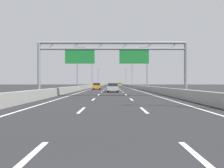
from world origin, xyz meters
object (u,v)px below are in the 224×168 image
Objects in this scene: streetlamp_right_mid at (145,65)px; streetlamp_left_distant at (98,76)px; streetlamp_left_far at (92,73)px; white_car at (112,86)px; silver_car at (112,88)px; streetlamp_right_distant at (125,76)px; streetlamp_left_mid at (77,65)px; streetlamp_right_far at (131,73)px; sign_gantry at (110,55)px; orange_car at (96,86)px; yellow_car at (119,84)px.

streetlamp_right_mid and streetlamp_left_distant have the same top height.
streetlamp_left_far is 2.24× the size of white_car.
streetlamp_left_distant is 2.13× the size of silver_car.
streetlamp_right_mid is 1.00× the size of streetlamp_right_distant.
streetlamp_left_mid is 14.96m from silver_car.
silver_car is at bearing -98.09° from streetlamp_right_far.
white_car is (-7.35, 12.11, -4.65)m from streetlamp_right_mid.
streetlamp_right_distant is (7.60, 104.86, 0.55)m from sign_gantry.
streetlamp_left_mid is at bearing -122.06° from white_car.
streetlamp_right_mid is 1.00× the size of streetlamp_left_far.
streetlamp_right_distant is (0.00, 39.78, 0.00)m from streetlamp_right_far.
sign_gantry is at bearing -94.15° from streetlamp_right_distant.
streetlamp_left_mid reaches higher than sign_gantry.
silver_car is at bearing -57.89° from streetlamp_left_mid.
streetlamp_left_far is 1.00× the size of streetlamp_right_distant.
streetlamp_right_distant is 92.02m from silver_car.
streetlamp_right_far is at bearing -90.00° from streetlamp_right_distant.
streetlamp_left_far is (0.00, 39.78, 0.00)m from streetlamp_left_mid.
streetlamp_right_far is at bearing 90.00° from streetlamp_right_mid.
streetlamp_right_distant is 2.16× the size of orange_car.
streetlamp_left_distant is at bearing 100.63° from streetlamp_right_mid.
yellow_car is (-3.66, 28.75, -4.63)m from streetlamp_right_far.
sign_gantry reaches higher than orange_car.
streetlamp_left_mid is 2.10× the size of yellow_car.
streetlamp_right_far and streetlamp_left_distant have the same top height.
streetlamp_right_mid and streetlamp_right_far have the same top height.
sign_gantry is at bearing -96.66° from streetlamp_right_far.
streetlamp_right_far reaches higher than silver_car.
streetlamp_right_far reaches higher than white_car.
orange_car reaches higher than white_car.
streetlamp_left_distant is (0.00, 79.56, 0.00)m from streetlamp_left_mid.
streetlamp_left_distant is 75.62m from orange_car.
streetlamp_left_mid is 1.00× the size of streetlamp_right_far.
streetlamp_right_far is (14.93, 39.78, 0.00)m from streetlamp_left_mid.
streetlamp_right_mid is at bearing -58.74° from white_car.
yellow_car is (-3.66, -11.03, -4.63)m from streetlamp_right_distant.
streetlamp_right_far reaches higher than yellow_car.
white_car is at bearing -74.68° from streetlamp_left_far.
streetlamp_left_far is 52.58m from silver_car.
orange_car is at bearing -107.36° from streetlamp_right_far.
streetlamp_left_far is (-14.93, 39.78, 0.00)m from streetlamp_right_mid.
streetlamp_right_mid reaches higher than yellow_car.
streetlamp_right_far is 29.01m from white_car.
sign_gantry is at bearing -91.03° from silver_car.
streetlamp_right_far is 2.13× the size of silver_car.
streetlamp_left_far is at bearing -90.00° from streetlamp_left_distant.
streetlamp_right_mid is 2.16× the size of orange_car.
silver_car is at bearing -81.70° from streetlamp_left_far.
streetlamp_left_distant reaches higher than sign_gantry.
streetlamp_left_distant is 1.00× the size of streetlamp_right_distant.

